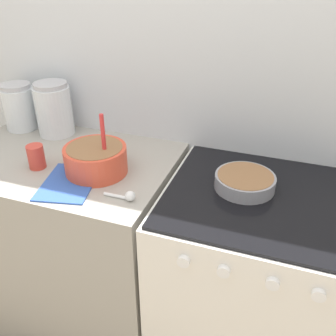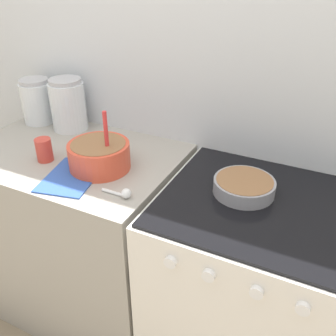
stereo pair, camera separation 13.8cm
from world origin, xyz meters
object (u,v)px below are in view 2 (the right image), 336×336
at_px(stove, 249,294).
at_px(storage_jar_left, 38,104).
at_px(baking_pan, 244,186).
at_px(tin_can, 44,150).
at_px(storage_jar_middle, 69,108).
at_px(mixing_bowl, 99,154).

distance_m(stove, storage_jar_left, 1.32).
relative_size(baking_pan, storage_jar_left, 1.00).
xyz_separation_m(baking_pan, storage_jar_left, (-1.11, 0.18, 0.06)).
bearing_deg(baking_pan, tin_can, -171.29).
bearing_deg(storage_jar_middle, tin_can, -69.65).
bearing_deg(baking_pan, storage_jar_middle, 168.76).
relative_size(mixing_bowl, storage_jar_left, 1.13).
bearing_deg(baking_pan, storage_jar_left, 170.70).
relative_size(baking_pan, tin_can, 2.27).
distance_m(mixing_bowl, baking_pan, 0.57).
bearing_deg(storage_jar_left, tin_can, -44.70).
relative_size(stove, baking_pan, 4.17).
distance_m(stove, tin_can, 1.01).
relative_size(stove, storage_jar_middle, 3.70).
height_order(baking_pan, storage_jar_left, storage_jar_left).
xyz_separation_m(baking_pan, tin_can, (-0.80, -0.12, 0.02)).
xyz_separation_m(mixing_bowl, baking_pan, (0.56, 0.08, -0.03)).
bearing_deg(mixing_bowl, storage_jar_left, 154.80).
xyz_separation_m(stove, baking_pan, (-0.08, 0.03, 0.48)).
bearing_deg(stove, tin_can, -173.94).
bearing_deg(storage_jar_middle, storage_jar_left, 180.00).
height_order(stove, storage_jar_left, storage_jar_left).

